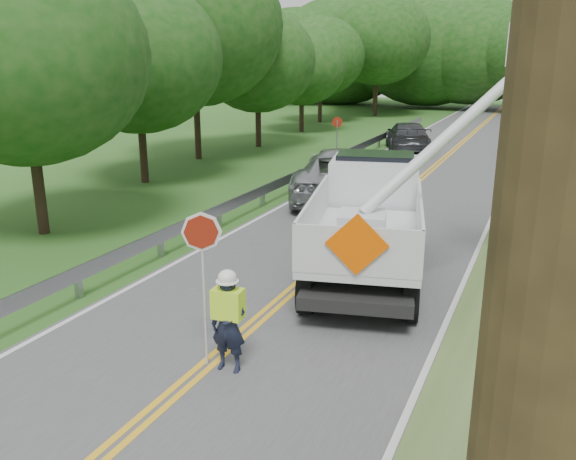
% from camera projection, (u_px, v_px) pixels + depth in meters
% --- Properties ---
extents(ground, '(140.00, 140.00, 0.00)m').
position_uv_depth(ground, '(104.00, 456.00, 7.81)').
color(ground, '#28551D').
rests_on(ground, ground).
extents(road, '(7.20, 96.00, 0.03)m').
position_uv_depth(road, '(384.00, 211.00, 20.07)').
color(road, '#504F52').
rests_on(road, ground).
extents(guardrail, '(0.18, 48.00, 0.77)m').
position_uv_depth(guardrail, '(287.00, 181.00, 22.28)').
color(guardrail, gray).
rests_on(guardrail, ground).
extents(utility_poles, '(1.60, 43.30, 10.00)m').
position_uv_depth(utility_poles, '(565.00, 50.00, 19.27)').
color(utility_poles, '#2D2314').
rests_on(utility_poles, ground).
extents(treeline_left, '(10.86, 57.40, 10.34)m').
position_uv_depth(treeline_left, '(288.00, 45.00, 36.36)').
color(treeline_left, '#332319').
rests_on(treeline_left, ground).
extents(treeline_horizon, '(57.28, 15.65, 12.21)m').
position_uv_depth(treeline_horizon, '(522.00, 51.00, 54.90)').
color(treeline_horizon, '#144810').
rests_on(treeline_horizon, ground).
extents(flagger, '(1.07, 0.44, 2.68)m').
position_uv_depth(flagger, '(228.00, 317.00, 9.67)').
color(flagger, '#191E33').
rests_on(flagger, road).
extents(bucket_truck, '(5.53, 7.45, 6.92)m').
position_uv_depth(bucket_truck, '(380.00, 201.00, 14.86)').
color(bucket_truck, black).
rests_on(bucket_truck, road).
extents(suv_silver, '(4.55, 7.22, 1.86)m').
position_uv_depth(suv_silver, '(343.00, 173.00, 21.62)').
color(suv_silver, '#A1A5A9').
rests_on(suv_silver, road).
extents(suv_darkgrey, '(3.74, 5.76, 1.55)m').
position_uv_depth(suv_darkgrey, '(408.00, 136.00, 32.68)').
color(suv_darkgrey, '#3A3C41').
rests_on(suv_darkgrey, road).
extents(stop_sign_permanent, '(0.48, 0.19, 2.36)m').
position_uv_depth(stop_sign_permanent, '(337.00, 134.00, 27.66)').
color(stop_sign_permanent, gray).
rests_on(stop_sign_permanent, ground).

